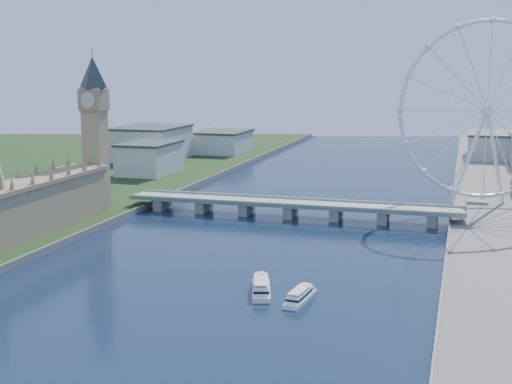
% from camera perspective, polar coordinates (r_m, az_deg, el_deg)
% --- Properties ---
extents(big_ben, '(20.02, 20.02, 110.00)m').
position_cam_1_polar(big_ben, '(482.39, -12.81, 6.20)').
color(big_ben, tan).
rests_on(big_ben, ground).
extents(westminster_bridge, '(220.00, 22.00, 9.50)m').
position_cam_1_polar(westminster_bridge, '(463.83, 2.80, -1.18)').
color(westminster_bridge, gray).
rests_on(westminster_bridge, ground).
extents(london_eye, '(113.60, 39.12, 124.30)m').
position_cam_1_polar(london_eye, '(498.48, 18.02, 6.19)').
color(london_eye, silver).
rests_on(london_eye, ground).
extents(city_skyline, '(505.00, 280.00, 32.00)m').
position_cam_1_polar(city_skyline, '(710.15, 10.87, 3.39)').
color(city_skyline, beige).
rests_on(city_skyline, ground).
extents(tour_boat_near, '(16.34, 31.84, 6.83)m').
position_cam_1_polar(tour_boat_near, '(310.35, 0.42, -8.09)').
color(tour_boat_near, white).
rests_on(tour_boat_near, ground).
extents(tour_boat_far, '(9.77, 27.29, 5.87)m').
position_cam_1_polar(tour_boat_far, '(300.23, 3.50, -8.74)').
color(tour_boat_far, white).
rests_on(tour_boat_far, ground).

